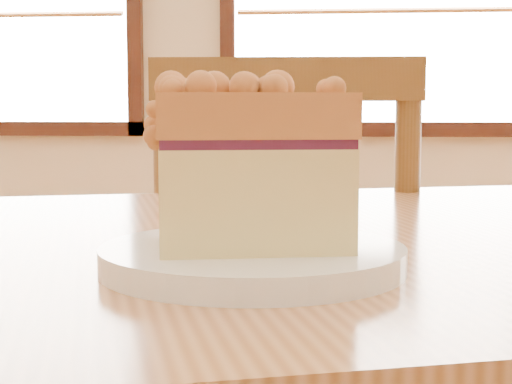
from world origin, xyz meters
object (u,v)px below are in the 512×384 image
Objects in this scene: cafe_chair_main at (287,342)px; cake_slice at (252,164)px; cafe_table_main at (233,344)px; plate at (252,259)px.

cafe_chair_main reaches higher than cake_slice.
cafe_chair_main is (0.02, 0.56, -0.17)m from cafe_table_main.
cafe_table_main is 1.40× the size of cafe_chair_main.
cafe_chair_main is 6.14× the size of cake_slice.
cafe_chair_main is at bearing 79.32° from cake_slice.
plate is 1.44× the size of cake_slice.
cake_slice is at bearing 130.58° from plate.
cafe_chair_main is at bearing 70.14° from cafe_table_main.
plate is (0.03, -0.16, 0.11)m from cafe_table_main.
cafe_chair_main is 4.28× the size of plate.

